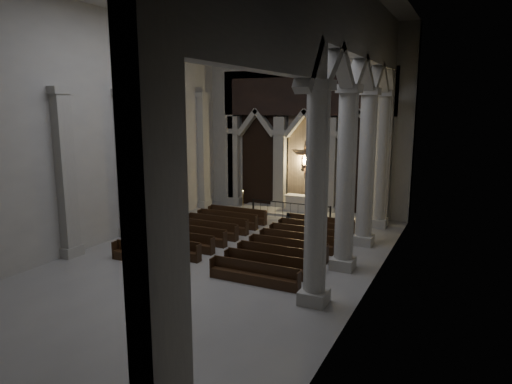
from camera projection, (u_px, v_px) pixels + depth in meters
room at (216, 95)px, 19.95m from camera, size 24.00×24.10×12.00m
sanctuary_wall at (305, 114)px, 30.33m from camera, size 14.00×0.77×12.00m
right_arcade at (348, 89)px, 18.73m from camera, size 1.00×24.00×12.00m
left_pilasters at (148, 162)px, 26.62m from camera, size 0.60×13.00×8.03m
sanctuary_step at (299, 212)px, 30.73m from camera, size 8.50×2.60×0.15m
altar at (301, 203)px, 30.83m from camera, size 2.08×0.83×1.05m
altar_rail at (290, 208)px, 29.24m from camera, size 5.39×0.09×1.06m
candle_stand_left at (243, 207)px, 30.80m from camera, size 0.26×0.26×1.56m
candle_stand_right at (336, 218)px, 28.07m from camera, size 0.21×0.21×1.22m
pews at (244, 241)px, 23.56m from camera, size 9.36×9.03×0.88m
worshipper at (288, 222)px, 26.32m from camera, size 0.47×0.40×1.09m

